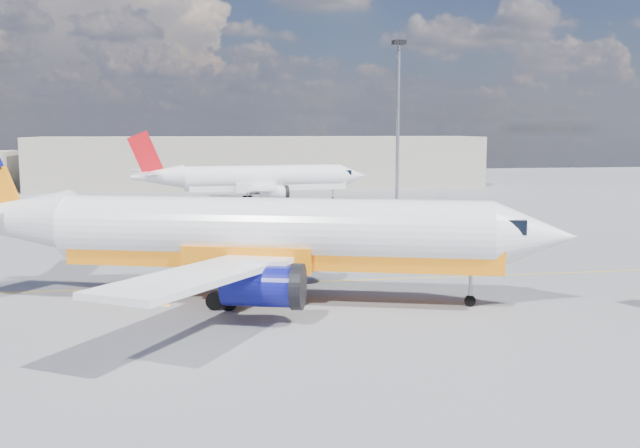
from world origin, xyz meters
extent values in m
plane|color=slate|center=(0.00, 0.00, 0.00)|extent=(240.00, 240.00, 0.00)
cube|color=gold|center=(0.00, 3.00, 0.01)|extent=(70.00, 0.15, 0.01)
cube|color=#A69E8E|center=(5.00, 75.00, 4.00)|extent=(70.00, 14.00, 8.00)
cylinder|color=white|center=(-0.87, -1.14, 3.79)|extent=(23.18, 10.39, 3.58)
cone|color=white|center=(12.19, -5.26, 3.79)|extent=(5.10, 4.68, 3.58)
cone|color=white|center=(-15.44, 3.46, 4.16)|extent=(8.06, 5.46, 3.40)
cube|color=black|center=(10.78, -4.82, 4.37)|extent=(2.44, 2.85, 0.74)
cube|color=orange|center=(-0.37, -1.30, 2.58)|extent=(22.99, 9.79, 1.26)
cube|color=white|center=(-0.16, 6.37, 2.84)|extent=(4.14, 12.83, 0.85)
cube|color=white|center=(-4.60, -7.70, 2.84)|extent=(9.48, 12.54, 0.85)
cylinder|color=navy|center=(1.06, 3.22, 1.84)|extent=(4.22, 3.05, 2.00)
cylinder|color=navy|center=(-1.80, -5.82, 1.84)|extent=(4.22, 3.05, 2.00)
cylinder|color=black|center=(2.66, 2.72, 1.84)|extent=(1.17, 2.27, 2.21)
cylinder|color=black|center=(-0.19, -6.33, 1.84)|extent=(1.17, 2.27, 2.21)
cube|color=white|center=(-15.93, 7.15, 4.85)|extent=(2.36, 5.29, 0.19)
cylinder|color=#929299|center=(9.17, -4.31, 1.32)|extent=(0.24, 0.24, 2.21)
cylinder|color=black|center=(9.17, -4.31, 0.29)|extent=(0.64, 0.42, 0.59)
cylinder|color=black|center=(-2.12, 1.91, 0.47)|extent=(1.02, 0.67, 0.95)
cylinder|color=black|center=(-3.64, -2.92, 0.47)|extent=(1.02, 0.67, 0.95)
cylinder|color=white|center=(3.21, 49.86, 3.22)|extent=(19.88, 5.09, 3.04)
cone|color=white|center=(14.77, 51.08, 3.22)|extent=(3.88, 3.40, 3.04)
cone|color=white|center=(-9.68, 48.49, 3.53)|extent=(6.53, 3.53, 2.89)
cube|color=black|center=(13.53, 50.95, 3.71)|extent=(1.73, 2.21, 0.63)
cube|color=white|center=(3.66, 49.90, 2.19)|extent=(19.83, 4.56, 1.07)
cube|color=white|center=(1.22, 55.94, 2.41)|extent=(6.37, 11.06, 0.72)
cube|color=white|center=(2.54, 43.49, 2.41)|extent=(4.32, 11.02, 0.72)
cylinder|color=white|center=(3.23, 53.90, 1.56)|extent=(3.38, 2.03, 1.70)
cylinder|color=white|center=(4.08, 45.90, 1.56)|extent=(3.38, 2.03, 1.70)
cylinder|color=black|center=(4.66, 54.06, 1.56)|extent=(0.64, 1.91, 1.88)
cylinder|color=black|center=(5.50, 46.05, 1.56)|extent=(0.64, 1.91, 1.88)
cube|color=red|center=(-11.02, 48.35, 6.26)|extent=(4.20, 0.71, 5.58)
cube|color=white|center=(-11.32, 51.20, 4.11)|extent=(3.62, 4.89, 0.16)
cube|color=white|center=(-10.72, 45.50, 4.11)|extent=(2.85, 4.78, 0.16)
cylinder|color=#929299|center=(12.11, 50.80, 1.12)|extent=(0.18, 0.18, 1.88)
cylinder|color=black|center=(12.11, 50.80, 0.25)|extent=(0.52, 0.27, 0.50)
cylinder|color=black|center=(1.21, 51.80, 0.40)|extent=(0.84, 0.42, 0.80)
cylinder|color=black|center=(1.66, 47.53, 0.40)|extent=(0.84, 0.42, 0.80)
cube|color=white|center=(-6.55, -1.48, 0.02)|extent=(0.43, 0.43, 0.04)
cone|color=orange|center=(-6.55, -1.48, 0.32)|extent=(0.36, 0.36, 0.56)
cylinder|color=#929299|center=(17.50, 39.70, 9.25)|extent=(0.41, 0.41, 18.50)
cube|color=black|center=(17.50, 39.70, 18.77)|extent=(1.39, 1.39, 0.46)
camera|label=1|loc=(-4.60, -38.91, 9.22)|focal=40.00mm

